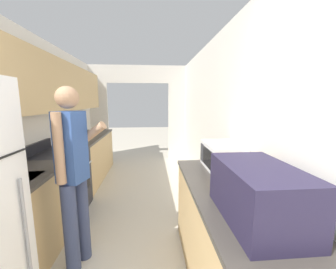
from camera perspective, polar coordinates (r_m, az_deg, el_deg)
name	(u,v)px	position (r m, az deg, el deg)	size (l,w,h in m)	color
wall_left	(33,108)	(3.21, -33.41, 6.10)	(0.38, 7.45, 2.50)	white
wall_right	(230,129)	(2.61, 16.76, 1.38)	(0.06, 7.45, 2.50)	white
wall_far_with_doorway	(138,107)	(5.57, -8.21, 7.62)	(2.90, 0.06, 2.50)	white
counter_left	(76,169)	(3.88, -24.10, -8.72)	(0.62, 3.68, 0.89)	tan
counter_right	(227,240)	(1.99, 16.11, -26.21)	(0.62, 1.69, 0.89)	tan
range_oven	(61,183)	(3.34, -27.44, -11.76)	(0.66, 0.75, 1.03)	black
person	(73,173)	(2.12, -24.84, -9.77)	(0.54, 0.45, 1.72)	#384266
suitcase	(257,193)	(1.37, 23.55, -14.54)	(0.38, 0.67, 0.33)	#231E38
microwave	(222,156)	(2.22, 14.75, -5.81)	(0.34, 0.51, 0.27)	white
book_stack	(230,180)	(1.84, 16.91, -11.95)	(0.25, 0.30, 0.10)	#2D4C99
knife	(67,145)	(3.68, -26.28, -2.54)	(0.09, 0.33, 0.02)	#B7B7BC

